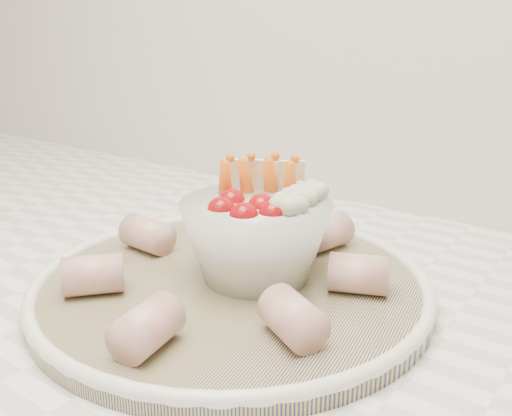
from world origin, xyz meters
The scene contains 3 objects.
serving_platter centered at (-0.07, 1.43, 0.93)m, with size 0.42×0.42×0.02m.
veggie_bowl centered at (-0.05, 1.45, 0.98)m, with size 0.14×0.14×0.11m.
cured_meat_rolls centered at (-0.07, 1.43, 0.95)m, with size 0.27×0.30×0.03m.
Camera 1 is at (0.23, 1.06, 1.16)m, focal length 40.00 mm.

